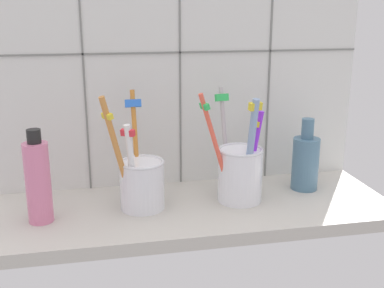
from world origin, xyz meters
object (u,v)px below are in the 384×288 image
toothbrush_cup_left (141,181)px  toothbrush_cup_right (240,171)px  ceramic_vase (305,161)px  soap_bottle (38,181)px

toothbrush_cup_left → toothbrush_cup_right: toothbrush_cup_left is taller
toothbrush_cup_left → ceramic_vase: toothbrush_cup_left is taller
toothbrush_cup_right → toothbrush_cup_left: bearing=179.8°
toothbrush_cup_left → toothbrush_cup_right: size_ratio=1.01×
toothbrush_cup_left → ceramic_vase: size_ratio=1.49×
toothbrush_cup_left → toothbrush_cup_right: (16.02, -0.06, 0.55)cm
toothbrush_cup_right → ceramic_vase: bearing=12.7°
ceramic_vase → soap_bottle: (-43.63, -4.68, 1.36)cm
toothbrush_cup_left → soap_bottle: 15.23cm
toothbrush_cup_right → ceramic_vase: 12.92cm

